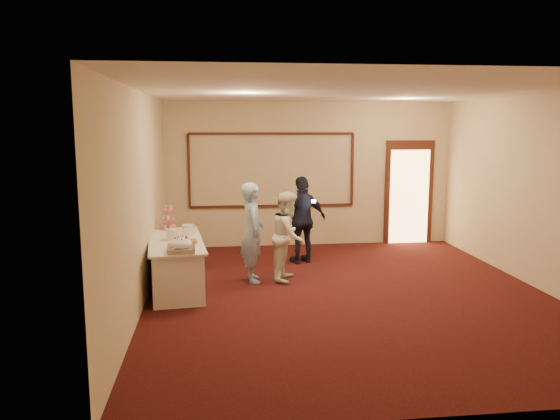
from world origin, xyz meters
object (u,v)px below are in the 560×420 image
Objects in this scene: pavlova_tray at (181,245)px; tart at (189,242)px; woman at (288,236)px; plate_stack_b at (188,230)px; plate_stack_a at (173,235)px; guest at (303,220)px; man at (252,232)px; buffet_table at (176,264)px; cupcake_stand at (168,220)px.

tart is at bearing 80.04° from pavlova_tray.
plate_stack_b is at bearing 107.85° from woman.
guest is at bearing 31.66° from plate_stack_a.
plate_stack_a is at bearing 96.85° from man.
guest is at bearing -47.57° from man.
buffet_table is 0.60m from plate_stack_b.
cupcake_stand is 0.28× the size of guest.
cupcake_stand reaches higher than pavlova_tray.
cupcake_stand is 2.12× the size of plate_stack_b.
guest reaches higher than cupcake_stand.
guest reaches higher than tart.
buffet_table is 1.86m from woman.
buffet_table is 2.63m from guest.
man is (1.24, 0.27, -0.05)m from plate_stack_a.
cupcake_stand is 0.70m from plate_stack_b.
man reaches higher than guest.
plate_stack_b is 0.13× the size of guest.
guest reaches higher than buffet_table.
man reaches higher than tart.
plate_stack_a is at bearing 118.92° from woman.
guest is at bearing -1.67° from woman.
plate_stack_a is 0.39m from tart.
woman is (1.62, -0.04, -0.13)m from plate_stack_b.
plate_stack_b is 0.13× the size of man.
pavlova_tray reaches higher than tart.
guest is (2.39, 0.44, -0.13)m from cupcake_stand.
plate_stack_b is 0.65m from tart.
woman reaches higher than tart.
plate_stack_b is at bearing 80.06° from man.
buffet_table is 10.32× the size of plate_stack_b.
man is at bearing 11.80° from buffet_table.
man is at bearing -4.41° from plate_stack_b.
plate_stack_b is at bearing 7.08° from guest.
cupcake_stand reaches higher than buffet_table.
woman is at bearing -17.65° from cupcake_stand.
pavlova_tray is at bearing 26.03° from guest.
guest is (0.41, 1.07, 0.07)m from woman.
cupcake_stand is 2.44m from guest.
plate_stack_b is at bearing 58.60° from plate_stack_a.
pavlova_tray is 1.49m from man.
man is at bearing 28.09° from guest.
plate_stack_a is (-0.03, -0.02, 0.47)m from buffet_table.
guest is at bearing 45.91° from pavlova_tray.
buffet_table is 1.09m from cupcake_stand.
man is (1.03, -0.08, -0.05)m from plate_stack_b.
plate_stack_b is (0.37, -0.59, -0.07)m from cupcake_stand.
man is at bearing 29.80° from tart.
tart is (0.25, -0.30, -0.06)m from plate_stack_a.
tart is 0.18× the size of guest.
man is (0.99, 0.57, 0.01)m from tart.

